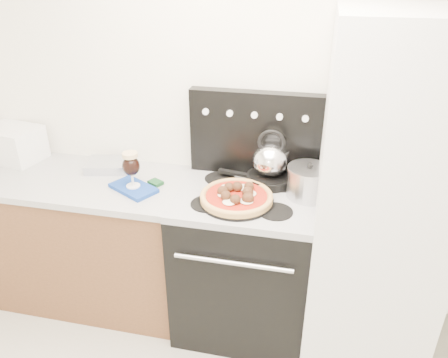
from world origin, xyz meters
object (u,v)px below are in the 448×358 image
(stove_body, at_px, (244,264))
(skillet, at_px, (269,179))
(toaster_oven, at_px, (13,144))
(beer_glass, at_px, (131,170))
(pizza, at_px, (237,195))
(base_cabinet, at_px, (79,240))
(fridge, at_px, (380,206))
(pizza_pan, at_px, (236,201))
(oven_mitt, at_px, (133,188))
(stock_pot, at_px, (308,183))
(tea_kettle, at_px, (271,157))

(stove_body, height_order, skillet, skillet)
(stove_body, bearing_deg, toaster_oven, 173.39)
(beer_glass, height_order, pizza, beer_glass)
(base_cabinet, xyz_separation_m, skillet, (1.21, 0.14, 0.51))
(fridge, height_order, skillet, fridge)
(pizza_pan, bearing_deg, oven_mitt, 176.18)
(oven_mitt, distance_m, skillet, 0.78)
(stove_body, relative_size, stock_pot, 3.92)
(base_cabinet, height_order, fridge, fridge)
(stock_pot, bearing_deg, base_cabinet, -178.91)
(oven_mitt, bearing_deg, skillet, 16.27)
(base_cabinet, height_order, oven_mitt, oven_mitt)
(beer_glass, bearing_deg, tea_kettle, 16.27)
(stove_body, xyz_separation_m, beer_glass, (-0.64, -0.05, 0.59))
(toaster_oven, height_order, stock_pot, toaster_oven)
(stove_body, distance_m, pizza, 0.53)
(oven_mitt, relative_size, pizza, 0.70)
(pizza_pan, height_order, tea_kettle, tea_kettle)
(stove_body, height_order, pizza_pan, pizza_pan)
(pizza_pan, height_order, skillet, skillet)
(stove_body, xyz_separation_m, skillet, (0.11, 0.17, 0.50))
(skillet, bearing_deg, stock_pot, -27.40)
(stove_body, distance_m, stock_pot, 0.65)
(oven_mitt, bearing_deg, beer_glass, 0.00)
(pizza_pan, height_order, stock_pot, stock_pot)
(fridge, bearing_deg, oven_mitt, -178.86)
(base_cabinet, bearing_deg, beer_glass, -9.34)
(tea_kettle, bearing_deg, skillet, 0.00)
(base_cabinet, xyz_separation_m, stove_body, (1.10, -0.02, 0.01))
(oven_mitt, bearing_deg, fridge, 1.14)
(fridge, height_order, tea_kettle, fridge)
(fridge, xyz_separation_m, toaster_oven, (-2.26, 0.21, 0.06))
(toaster_oven, relative_size, stock_pot, 1.54)
(tea_kettle, height_order, stock_pot, tea_kettle)
(oven_mitt, height_order, pizza, pizza)
(fridge, bearing_deg, skillet, 162.02)
(fridge, xyz_separation_m, stock_pot, (-0.37, 0.08, 0.05))
(skillet, bearing_deg, toaster_oven, 179.54)
(beer_glass, bearing_deg, pizza, -3.82)
(beer_glass, distance_m, stock_pot, 0.98)
(stove_body, height_order, pizza, pizza)
(oven_mitt, bearing_deg, tea_kettle, 16.27)
(pizza, xyz_separation_m, skillet, (0.14, 0.26, -0.02))
(base_cabinet, distance_m, skillet, 1.33)
(oven_mitt, relative_size, tea_kettle, 1.17)
(pizza, height_order, skillet, pizza)
(base_cabinet, height_order, skillet, skillet)
(stock_pot, bearing_deg, beer_glass, -173.88)
(oven_mitt, relative_size, skillet, 1.01)
(base_cabinet, height_order, beer_glass, beer_glass)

